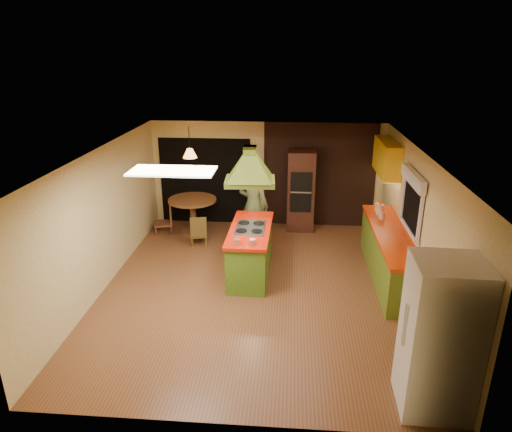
# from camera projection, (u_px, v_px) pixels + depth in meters

# --- Properties ---
(ground) EXTENTS (6.50, 6.50, 0.00)m
(ground) POSITION_uv_depth(u_px,v_px,m) (256.00, 287.00, 8.35)
(ground) COLOR brown
(ground) RESTS_ON ground
(room_walls) EXTENTS (5.50, 6.50, 6.50)m
(room_walls) POSITION_uv_depth(u_px,v_px,m) (256.00, 224.00, 7.91)
(room_walls) COLOR beige
(room_walls) RESTS_ON ground
(ceiling_plane) EXTENTS (6.50, 6.50, 0.00)m
(ceiling_plane) POSITION_uv_depth(u_px,v_px,m) (256.00, 153.00, 7.47)
(ceiling_plane) COLOR silver
(ceiling_plane) RESTS_ON room_walls
(brick_panel) EXTENTS (2.64, 0.03, 2.50)m
(brick_panel) POSITION_uv_depth(u_px,v_px,m) (319.00, 176.00, 10.84)
(brick_panel) COLOR #381E14
(brick_panel) RESTS_ON ground
(nook_opening) EXTENTS (2.20, 0.03, 2.10)m
(nook_opening) POSITION_uv_depth(u_px,v_px,m) (205.00, 181.00, 11.11)
(nook_opening) COLOR black
(nook_opening) RESTS_ON ground
(right_counter) EXTENTS (0.62, 3.05, 0.92)m
(right_counter) POSITION_uv_depth(u_px,v_px,m) (389.00, 255.00, 8.57)
(right_counter) COLOR olive
(right_counter) RESTS_ON ground
(upper_cabinets) EXTENTS (0.34, 1.40, 0.70)m
(upper_cabinets) POSITION_uv_depth(u_px,v_px,m) (387.00, 158.00, 9.53)
(upper_cabinets) COLOR yellow
(upper_cabinets) RESTS_ON room_walls
(window_right) EXTENTS (0.12, 1.35, 1.06)m
(window_right) POSITION_uv_depth(u_px,v_px,m) (413.00, 192.00, 7.91)
(window_right) COLOR black
(window_right) RESTS_ON room_walls
(fluor_panel) EXTENTS (1.20, 0.60, 0.03)m
(fluor_panel) POSITION_uv_depth(u_px,v_px,m) (172.00, 171.00, 6.44)
(fluor_panel) COLOR white
(fluor_panel) RESTS_ON ceiling_plane
(kitchen_island) EXTENTS (0.79, 1.90, 0.96)m
(kitchen_island) POSITION_uv_depth(u_px,v_px,m) (250.00, 251.00, 8.70)
(kitchen_island) COLOR #558120
(kitchen_island) RESTS_ON ground
(range_hood) EXTENTS (0.92, 0.69, 0.78)m
(range_hood) POSITION_uv_depth(u_px,v_px,m) (250.00, 159.00, 8.07)
(range_hood) COLOR #566719
(range_hood) RESTS_ON ceiling_plane
(man) EXTENTS (0.80, 0.67, 1.87)m
(man) POSITION_uv_depth(u_px,v_px,m) (253.00, 206.00, 9.75)
(man) COLOR #4B552D
(man) RESTS_ON ground
(refrigerator) EXTENTS (0.82, 0.78, 1.94)m
(refrigerator) POSITION_uv_depth(u_px,v_px,m) (440.00, 338.00, 5.28)
(refrigerator) COLOR white
(refrigerator) RESTS_ON ground
(wall_oven) EXTENTS (0.64, 0.61, 1.90)m
(wall_oven) POSITION_uv_depth(u_px,v_px,m) (301.00, 191.00, 10.71)
(wall_oven) COLOR #4F2719
(wall_oven) RESTS_ON ground
(dining_table) EXTENTS (1.11, 1.11, 0.83)m
(dining_table) POSITION_uv_depth(u_px,v_px,m) (193.00, 209.00, 10.62)
(dining_table) COLOR brown
(dining_table) RESTS_ON ground
(chair_left) EXTENTS (0.50, 0.50, 0.74)m
(chair_left) POSITION_uv_depth(u_px,v_px,m) (163.00, 218.00, 10.65)
(chair_left) COLOR brown
(chair_left) RESTS_ON ground
(chair_near) EXTENTS (0.45, 0.45, 0.68)m
(chair_near) POSITION_uv_depth(u_px,v_px,m) (198.00, 229.00, 10.08)
(chair_near) COLOR brown
(chair_near) RESTS_ON ground
(pendant_lamp) EXTENTS (0.37, 0.37, 0.20)m
(pendant_lamp) POSITION_uv_depth(u_px,v_px,m) (190.00, 153.00, 10.15)
(pendant_lamp) COLOR #FF9E3F
(pendant_lamp) RESTS_ON ceiling_plane
(canister_large) EXTENTS (0.19, 0.19, 0.22)m
(canister_large) POSITION_uv_depth(u_px,v_px,m) (380.00, 209.00, 9.25)
(canister_large) COLOR beige
(canister_large) RESTS_ON right_counter
(canister_medium) EXTENTS (0.15, 0.15, 0.18)m
(canister_medium) POSITION_uv_depth(u_px,v_px,m) (378.00, 207.00, 9.43)
(canister_medium) COLOR #FFF2CD
(canister_medium) RESTS_ON right_counter
(canister_small) EXTENTS (0.16, 0.16, 0.16)m
(canister_small) POSITION_uv_depth(u_px,v_px,m) (382.00, 215.00, 9.03)
(canister_small) COLOR beige
(canister_small) RESTS_ON right_counter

